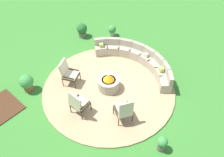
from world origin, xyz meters
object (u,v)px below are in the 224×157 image
(potted_plant_0, at_px, (82,30))
(lounge_chair_front_left, at_px, (68,73))
(curved_stone_bench, at_px, (137,59))
(fire_pit, at_px, (109,83))
(lounge_chair_front_right, at_px, (78,103))
(potted_plant_2, at_px, (112,30))
(lounge_chair_back_left, at_px, (124,110))
(potted_plant_1, at_px, (27,83))
(potted_plant_3, at_px, (162,143))

(potted_plant_0, bearing_deg, lounge_chair_front_left, -52.15)
(curved_stone_bench, bearing_deg, lounge_chair_front_left, -116.71)
(fire_pit, height_order, lounge_chair_front_left, lounge_chair_front_left)
(curved_stone_bench, relative_size, lounge_chair_front_right, 3.66)
(curved_stone_bench, height_order, potted_plant_2, curved_stone_bench)
(curved_stone_bench, bearing_deg, potted_plant_2, 156.81)
(lounge_chair_front_right, xyz_separation_m, potted_plant_0, (-3.60, 3.56, -0.22))
(lounge_chair_front_right, xyz_separation_m, lounge_chair_back_left, (1.42, 0.85, -0.02))
(potted_plant_0, bearing_deg, lounge_chair_back_left, -28.32)
(fire_pit, distance_m, lounge_chair_front_right, 1.69)
(potted_plant_1, height_order, potted_plant_3, potted_plant_1)
(lounge_chair_front_left, height_order, potted_plant_0, lounge_chair_front_left)
(fire_pit, height_order, potted_plant_0, fire_pit)
(fire_pit, distance_m, potted_plant_3, 3.21)
(lounge_chair_front_right, bearing_deg, potted_plant_3, 8.77)
(potted_plant_3, bearing_deg, potted_plant_2, 145.14)
(lounge_chair_front_right, height_order, potted_plant_2, lounge_chair_front_right)
(fire_pit, height_order, potted_plant_2, fire_pit)
(potted_plant_0, height_order, potted_plant_3, potted_plant_0)
(curved_stone_bench, bearing_deg, lounge_chair_front_right, -89.03)
(fire_pit, distance_m, potted_plant_0, 4.04)
(potted_plant_1, xyz_separation_m, potted_plant_3, (5.51, 1.33, -0.08))
(lounge_chair_front_left, distance_m, lounge_chair_back_left, 2.89)
(curved_stone_bench, bearing_deg, fire_pit, -89.17)
(potted_plant_0, xyz_separation_m, potted_plant_2, (1.11, 1.10, -0.07))
(lounge_chair_back_left, bearing_deg, potted_plant_2, 74.55)
(potted_plant_2, bearing_deg, lounge_chair_front_left, -75.08)
(potted_plant_2, bearing_deg, lounge_chair_back_left, -44.19)
(curved_stone_bench, bearing_deg, potted_plant_0, -179.10)
(lounge_chair_back_left, xyz_separation_m, potted_plant_2, (-3.91, 3.80, -0.28))
(fire_pit, xyz_separation_m, potted_plant_1, (-2.42, -2.21, 0.07))
(lounge_chair_front_right, xyz_separation_m, potted_plant_3, (3.06, 0.79, -0.28))
(fire_pit, bearing_deg, lounge_chair_back_left, -29.19)
(lounge_chair_front_left, height_order, lounge_chair_front_right, lounge_chair_front_right)
(lounge_chair_front_left, bearing_deg, potted_plant_2, 170.38)
(lounge_chair_front_right, distance_m, potted_plant_0, 5.06)
(potted_plant_0, bearing_deg, curved_stone_bench, 0.90)
(lounge_chair_back_left, bearing_deg, curved_stone_bench, 56.93)
(potted_plant_1, bearing_deg, lounge_chair_front_right, 12.61)
(fire_pit, xyz_separation_m, lounge_chair_front_left, (-1.43, -0.85, 0.27))
(lounge_chair_front_right, relative_size, potted_plant_1, 1.49)
(potted_plant_2, height_order, potted_plant_3, potted_plant_3)
(lounge_chair_back_left, bearing_deg, fire_pit, 89.55)
(potted_plant_2, bearing_deg, fire_pit, -50.57)
(lounge_chair_front_left, xyz_separation_m, potted_plant_3, (4.53, -0.03, -0.28))
(fire_pit, xyz_separation_m, lounge_chair_back_left, (1.45, -0.81, 0.26))
(lounge_chair_front_left, bearing_deg, potted_plant_3, 65.10)
(lounge_chair_front_right, bearing_deg, potted_plant_1, -173.06)
(lounge_chair_back_left, bearing_deg, lounge_chair_front_left, 119.47)
(lounge_chair_front_right, height_order, potted_plant_0, lounge_chair_front_right)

